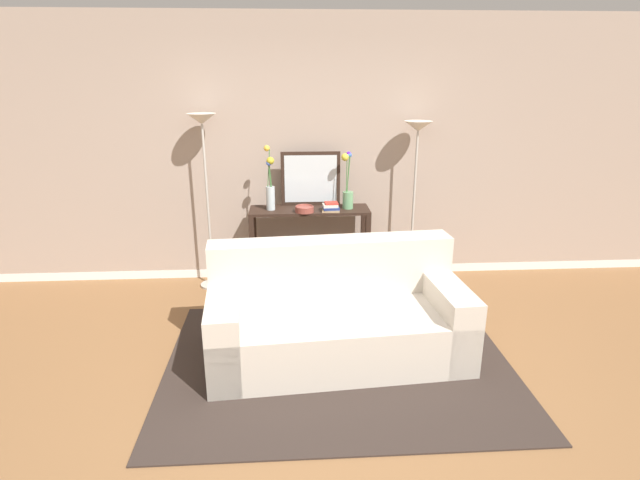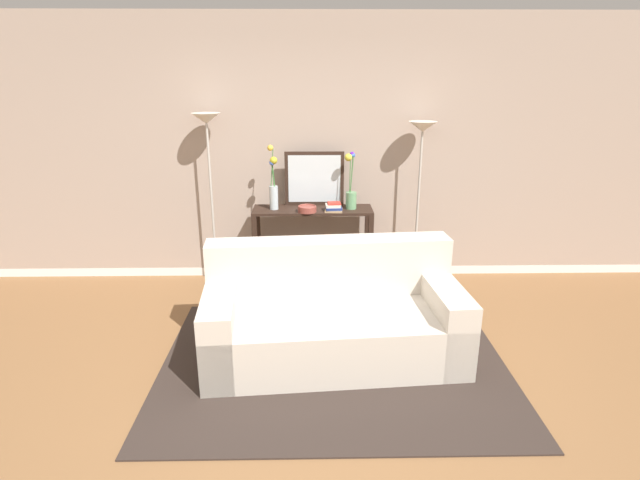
% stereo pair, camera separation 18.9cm
% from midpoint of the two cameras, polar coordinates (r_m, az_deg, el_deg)
% --- Properties ---
extents(ground_plane, '(16.00, 16.00, 0.02)m').
position_cam_midpoint_polar(ground_plane, '(3.69, 0.06, -17.81)').
color(ground_plane, brown).
extents(back_wall, '(12.00, 0.15, 2.72)m').
position_cam_midpoint_polar(back_wall, '(5.42, -0.44, 9.81)').
color(back_wall, white).
rests_on(back_wall, ground).
extents(area_rug, '(2.64, 2.04, 0.01)m').
position_cam_midpoint_polar(area_rug, '(4.08, 2.91, -13.60)').
color(area_rug, '#332823').
rests_on(area_rug, ground).
extents(couch, '(2.03, 1.08, 0.88)m').
position_cam_midpoint_polar(couch, '(4.07, 2.76, -8.75)').
color(couch, beige).
rests_on(couch, ground).
extents(console_table, '(1.20, 0.37, 0.84)m').
position_cam_midpoint_polar(console_table, '(5.24, 0.21, 0.69)').
color(console_table, black).
rests_on(console_table, ground).
extents(floor_lamp_left, '(0.28, 0.28, 1.78)m').
position_cam_midpoint_polar(floor_lamp_left, '(5.19, -11.30, 9.53)').
color(floor_lamp_left, '#B7B2A8').
rests_on(floor_lamp_left, ground).
extents(floor_lamp_right, '(0.28, 0.28, 1.69)m').
position_cam_midpoint_polar(floor_lamp_right, '(5.26, 12.18, 8.86)').
color(floor_lamp_right, '#B7B2A8').
rests_on(floor_lamp_right, ground).
extents(wall_mirror, '(0.60, 0.02, 0.55)m').
position_cam_midpoint_polar(wall_mirror, '(5.25, 0.41, 6.85)').
color(wall_mirror, black).
rests_on(wall_mirror, console_table).
extents(vase_tall_flowers, '(0.10, 0.12, 0.64)m').
position_cam_midpoint_polar(vase_tall_flowers, '(5.10, -4.16, 6.07)').
color(vase_tall_flowers, silver).
rests_on(vase_tall_flowers, console_table).
extents(vase_short_flowers, '(0.13, 0.12, 0.57)m').
position_cam_midpoint_polar(vase_short_flowers, '(5.14, 4.51, 5.66)').
color(vase_short_flowers, '#669E6B').
rests_on(vase_short_flowers, console_table).
extents(fruit_bowl, '(0.18, 0.18, 0.06)m').
position_cam_midpoint_polar(fruit_bowl, '(5.04, -0.42, 3.50)').
color(fruit_bowl, brown).
rests_on(fruit_bowl, console_table).
extents(book_stack, '(0.18, 0.16, 0.09)m').
position_cam_midpoint_polar(book_stack, '(5.07, 2.59, 3.65)').
color(book_stack, tan).
rests_on(book_stack, console_table).
extents(book_row_under_console, '(0.37, 0.18, 0.13)m').
position_cam_midpoint_polar(book_row_under_console, '(5.42, -3.07, -4.53)').
color(book_row_under_console, '#BC3328').
rests_on(book_row_under_console, ground).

